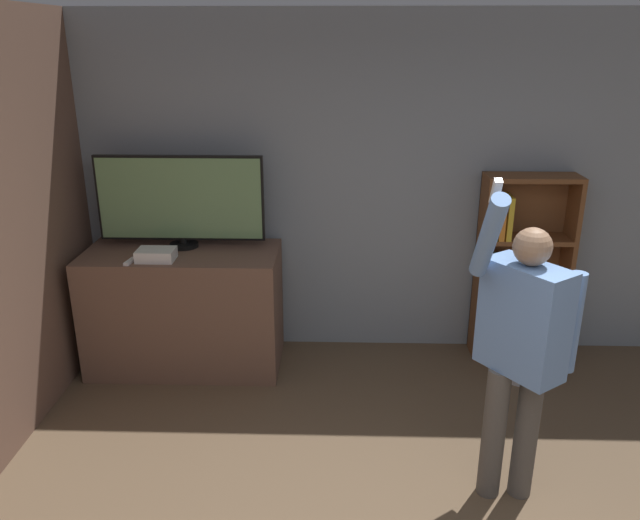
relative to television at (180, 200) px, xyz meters
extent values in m
cube|color=gray|center=(1.47, 0.31, 0.03)|extent=(6.61, 0.06, 2.70)
cube|color=brown|center=(0.00, -0.12, -0.85)|extent=(1.48, 0.70, 0.95)
cylinder|color=black|center=(0.00, 0.00, -0.36)|extent=(0.22, 0.22, 0.03)
cylinder|color=black|center=(0.00, 0.00, -0.32)|extent=(0.06, 0.06, 0.05)
cube|color=black|center=(0.00, 0.00, 0.02)|extent=(1.27, 0.04, 0.65)
cube|color=#6B9360|center=(0.00, -0.02, 0.02)|extent=(1.23, 0.01, 0.62)
cube|color=white|center=(-0.13, -0.31, -0.33)|extent=(0.27, 0.19, 0.08)
cube|color=white|center=(-0.31, -0.37, -0.36)|extent=(0.06, 0.14, 0.02)
cube|color=brown|center=(2.33, 0.12, -0.57)|extent=(0.04, 0.28, 1.51)
cube|color=brown|center=(3.01, 0.12, -0.57)|extent=(0.04, 0.28, 1.51)
cube|color=brown|center=(2.67, 0.25, -0.57)|extent=(0.72, 0.01, 1.51)
cube|color=brown|center=(2.67, 0.12, -1.31)|extent=(0.64, 0.28, 0.04)
cube|color=brown|center=(2.67, 0.12, -0.82)|extent=(0.64, 0.28, 0.04)
cube|color=brown|center=(2.67, 0.12, -0.32)|extent=(0.64, 0.28, 0.04)
cube|color=brown|center=(2.67, 0.12, 0.17)|extent=(0.64, 0.28, 0.04)
cube|color=orange|center=(2.36, 0.08, -1.10)|extent=(0.03, 0.21, 0.41)
cube|color=#99663D|center=(2.40, 0.11, -1.13)|extent=(0.04, 0.26, 0.36)
cube|color=beige|center=(2.44, 0.11, -1.11)|extent=(0.02, 0.26, 0.39)
cube|color=gold|center=(2.36, 0.10, -0.66)|extent=(0.04, 0.24, 0.28)
cube|color=#7A3889|center=(2.41, 0.11, -0.65)|extent=(0.04, 0.26, 0.31)
cube|color=#338447|center=(2.46, 0.08, -0.63)|extent=(0.04, 0.21, 0.35)
cube|color=beige|center=(2.50, 0.11, -0.67)|extent=(0.03, 0.26, 0.27)
cube|color=orange|center=(2.54, 0.09, -0.63)|extent=(0.02, 0.22, 0.35)
cube|color=red|center=(2.36, 0.10, -0.13)|extent=(0.02, 0.25, 0.33)
cube|color=#338447|center=(2.39, 0.10, -0.12)|extent=(0.03, 0.25, 0.35)
cube|color=orange|center=(2.44, 0.08, -0.16)|extent=(0.04, 0.21, 0.28)
cube|color=gold|center=(2.49, 0.09, -0.13)|extent=(0.04, 0.22, 0.34)
cylinder|color=#56514C|center=(2.08, -1.58, -0.92)|extent=(0.13, 0.13, 0.80)
cylinder|color=#56514C|center=(2.26, -1.58, -0.92)|extent=(0.13, 0.13, 0.80)
cube|color=#6B93D1|center=(2.17, -1.58, -0.22)|extent=(0.44, 0.49, 0.60)
sphere|color=#9E7556|center=(2.17, -1.58, 0.18)|extent=(0.20, 0.20, 0.20)
cylinder|color=#6B93D1|center=(2.42, -1.58, -0.24)|extent=(0.09, 0.09, 0.55)
cylinder|color=#6B93D1|center=(1.92, -1.69, 0.26)|extent=(0.09, 0.39, 0.51)
cube|color=white|center=(1.92, -1.74, 0.50)|extent=(0.04, 0.09, 0.14)
cylinder|color=#B7B7BC|center=(2.62, -0.28, -1.11)|extent=(0.28, 0.28, 0.43)
camera|label=1|loc=(1.19, -4.56, 1.17)|focal=35.00mm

